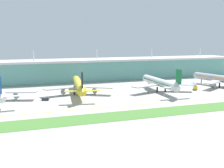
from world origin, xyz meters
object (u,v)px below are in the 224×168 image
object	(u,v)px
airliner_farthest	(221,79)
fuel_truck	(195,87)
airliner_far_middle	(161,83)
pushback_tug	(46,99)
airliner_near_middle	(79,85)

from	to	relation	value
airliner_farthest	fuel_truck	xyz separation A→B (m)	(-27.22, -4.20, -4.18)
airliner_far_middle	pushback_tug	bearing A→B (deg)	-177.61
airliner_near_middle	airliner_far_middle	bearing A→B (deg)	-9.44
airliner_farthest	pushback_tug	xyz separation A→B (m)	(-139.36, -5.37, -5.35)
airliner_farthest	airliner_near_middle	bearing A→B (deg)	176.07
airliner_near_middle	fuel_truck	distance (m)	88.33
airliner_near_middle	airliner_farthest	bearing A→B (deg)	-3.93
airliner_far_middle	fuel_truck	distance (m)	29.09
airliner_far_middle	pushback_tug	xyz separation A→B (m)	(-83.45, -3.49, -5.35)
airliner_farthest	pushback_tug	bearing A→B (deg)	-177.79
pushback_tug	airliner_near_middle	bearing A→B (deg)	28.16
fuel_truck	pushback_tug	bearing A→B (deg)	-179.40
airliner_near_middle	airliner_far_middle	xyz separation A→B (m)	(58.71, -9.76, -0.01)
airliner_far_middle	pushback_tug	distance (m)	83.69
fuel_truck	pushback_tug	xyz separation A→B (m)	(-112.14, -1.16, -1.16)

